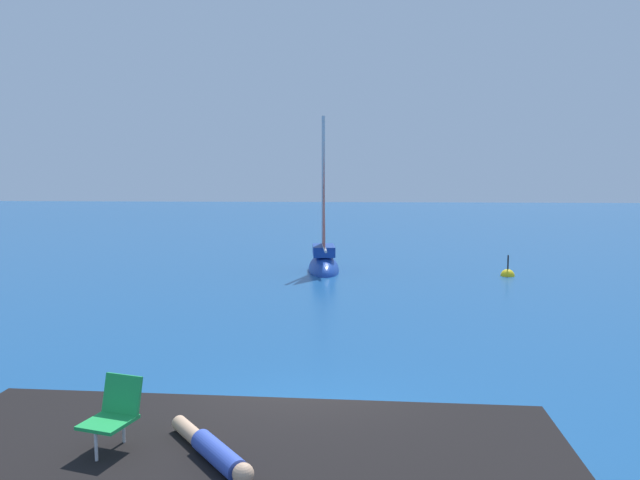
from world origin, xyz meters
name	(u,v)px	position (x,y,z in m)	size (l,w,h in m)	color
ground_plane	(301,430)	(0.00, 0.00, 0.00)	(160.00, 160.00, 0.00)	navy
boulder_seaward	(242,470)	(-0.69, -1.34, 0.00)	(1.40, 1.12, 0.77)	black
boulder_inland	(289,455)	(-0.09, -0.85, 0.00)	(1.27, 1.01, 0.70)	black
sailboat_near	(324,261)	(-0.62, 15.93, 0.39)	(1.69, 3.95, 7.21)	#193D99
person_sunbather	(213,451)	(-0.65, -3.03, 1.10)	(1.23, 1.44, 0.25)	#334CB2
beach_chair	(115,410)	(-1.83, -2.80, 1.43)	(0.62, 0.70, 0.80)	green
marker_buoy	(508,276)	(6.91, 15.04, 0.01)	(0.56, 0.56, 1.13)	yellow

